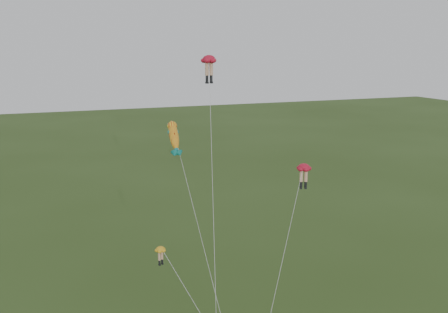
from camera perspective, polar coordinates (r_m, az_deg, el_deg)
name	(u,v)px	position (r m, az deg, el deg)	size (l,w,h in m)	color
legs_kite_red_high	(209,66)	(42.92, -1.71, 10.30)	(4.41, 12.47, 21.40)	#B61229
legs_kite_red_mid	(303,172)	(43.33, 9.03, -1.79)	(8.20, 8.41, 12.27)	#B61229
legs_kite_yellow	(165,258)	(37.45, -6.77, -11.42)	(4.40, 5.90, 7.78)	gold
fish_kite	(174,136)	(43.04, -5.73, 2.31)	(1.70, 12.70, 16.04)	yellow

